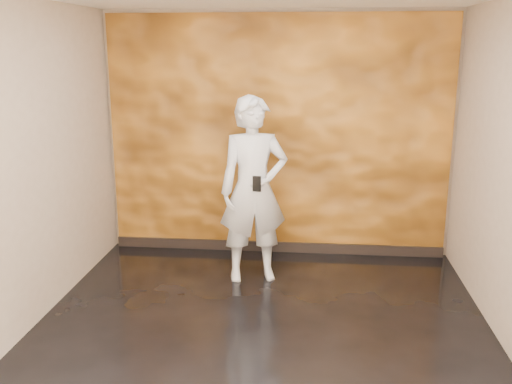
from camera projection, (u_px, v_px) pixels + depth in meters
name	position (u px, v px, depth m)	size (l,w,h in m)	color
room	(262.00, 171.00, 4.66)	(4.02, 4.02, 2.81)	black
feature_wall	(278.00, 137.00, 6.55)	(3.90, 0.06, 2.75)	orange
baseboard	(276.00, 247.00, 6.84)	(3.90, 0.04, 0.12)	black
man	(254.00, 190.00, 5.85)	(0.70, 0.46, 1.92)	#ACB3BD
phone	(257.00, 184.00, 5.58)	(0.08, 0.02, 0.16)	black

